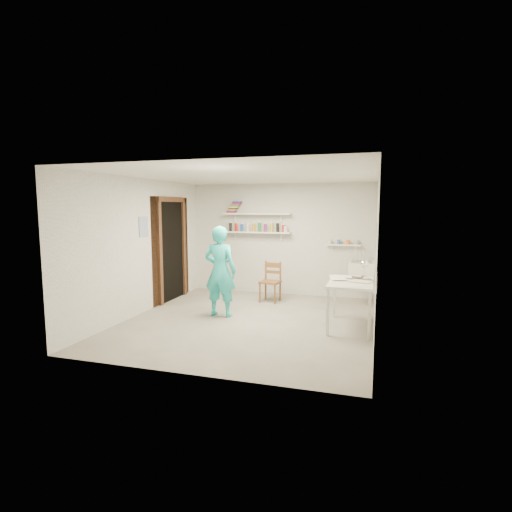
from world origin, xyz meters
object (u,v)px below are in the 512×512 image
(wall_clock, at_px, (224,255))
(desk_lamp, at_px, (365,264))
(man, at_px, (220,271))
(wooden_chair, at_px, (270,282))
(belfast_sink, at_px, (362,269))
(work_table, at_px, (350,304))

(wall_clock, height_order, desk_lamp, wall_clock)
(man, height_order, wooden_chair, man)
(belfast_sink, xyz_separation_m, wooden_chair, (-1.76, -0.28, -0.29))
(belfast_sink, height_order, work_table, belfast_sink)
(man, height_order, wall_clock, man)
(wall_clock, relative_size, desk_lamp, 2.04)
(wooden_chair, relative_size, work_table, 0.73)
(man, height_order, work_table, man)
(belfast_sink, xyz_separation_m, wall_clock, (-2.34, -1.32, 0.35))
(man, distance_m, work_table, 2.26)
(wall_clock, bearing_deg, man, -86.01)
(belfast_sink, relative_size, wall_clock, 2.11)
(wall_clock, xyz_separation_m, wooden_chair, (0.58, 1.03, -0.65))
(belfast_sink, xyz_separation_m, man, (-2.33, -1.54, 0.09))
(man, bearing_deg, desk_lamp, -168.61)
(belfast_sink, height_order, man, man)
(wall_clock, xyz_separation_m, desk_lamp, (2.41, 0.18, -0.09))
(wall_clock, xyz_separation_m, work_table, (2.23, -0.27, -0.68))
(work_table, bearing_deg, man, 178.75)
(wooden_chair, height_order, desk_lamp, desk_lamp)
(man, bearing_deg, work_table, -179.26)
(wooden_chair, bearing_deg, man, -107.02)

